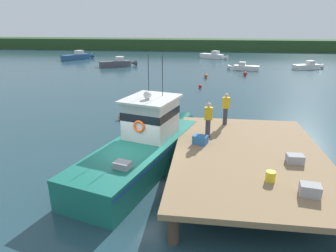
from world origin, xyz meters
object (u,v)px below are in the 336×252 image
crate_single_far (310,190)px  moored_boat_near_channel (213,56)px  mooring_buoy_channel_marker (245,74)px  mooring_buoy_spare_mooring (206,76)px  moored_boat_mid_harbor (244,67)px  deckhand_by_the_boat (208,119)px  bait_bucket (271,176)px  crate_single_by_cleat (295,159)px  moored_boat_far_right (78,56)px  moored_boat_off_the_point (308,66)px  mooring_buoy_inshore (121,117)px  crate_stack_mid_dock (200,140)px  main_fishing_boat (145,144)px  moored_boat_far_left (118,63)px  mooring_buoy_outer (200,86)px  deckhand_further_back (226,108)px

crate_single_far → moored_boat_near_channel: (-2.33, 46.84, -0.92)m
mooring_buoy_channel_marker → mooring_buoy_spare_mooring: mooring_buoy_channel_marker is taller
moored_boat_mid_harbor → mooring_buoy_spare_mooring: size_ratio=9.98×
deckhand_by_the_boat → moored_boat_mid_harbor: 29.59m
crate_single_far → bait_bucket: crate_single_far is taller
crate_single_far → crate_single_by_cleat: crate_single_far is taller
crate_single_by_cleat → moored_boat_far_right: 47.65m
deckhand_by_the_boat → moored_boat_far_right: (-22.63, 37.78, -1.54)m
moored_boat_off_the_point → mooring_buoy_channel_marker: 11.21m
deckhand_by_the_boat → moored_boat_off_the_point: 33.93m
crate_single_far → moored_boat_near_channel: size_ratio=0.12×
mooring_buoy_channel_marker → mooring_buoy_inshore: 21.51m
mooring_buoy_spare_mooring → crate_stack_mid_dock: bearing=-90.0°
crate_stack_mid_dock → moored_boat_mid_harbor: size_ratio=0.14×
mooring_buoy_channel_marker → mooring_buoy_spare_mooring: 5.18m
bait_bucket → main_fishing_boat: bearing=148.0°
main_fishing_boat → moored_boat_far_left: 32.78m
mooring_buoy_inshore → mooring_buoy_spare_mooring: mooring_buoy_spare_mooring is taller
mooring_buoy_spare_mooring → moored_boat_off_the_point: bearing=31.7°
moored_boat_mid_harbor → mooring_buoy_spare_mooring: (-5.08, -6.68, -0.15)m
bait_bucket → mooring_buoy_spare_mooring: bait_bucket is taller
moored_boat_far_left → moored_boat_far_right: size_ratio=0.94×
moored_boat_far_left → mooring_buoy_inshore: moored_boat_far_left is taller
crate_single_far → bait_bucket: size_ratio=1.76×
mooring_buoy_outer → crate_single_far: bearing=-79.5°
moored_boat_far_left → mooring_buoy_outer: moored_boat_far_left is taller
moored_boat_far_right → mooring_buoy_inshore: size_ratio=16.00×
deckhand_further_back → moored_boat_mid_harbor: 27.51m
main_fishing_boat → crate_stack_mid_dock: main_fishing_boat is taller
deckhand_by_the_boat → moored_boat_mid_harbor: bearing=80.7°
deckhand_by_the_boat → deckhand_further_back: (0.87, 1.97, 0.00)m
mooring_buoy_outer → mooring_buoy_spare_mooring: bearing=85.3°
deckhand_further_back → moored_boat_far_left: (-14.14, 28.37, -1.58)m
main_fishing_boat → moored_boat_mid_harbor: (7.53, 29.86, -0.64)m
moored_boat_near_channel → moored_boat_far_left: (-14.06, -12.00, 0.01)m
moored_boat_far_left → mooring_buoy_spare_mooring: size_ratio=12.45×
deckhand_further_back → mooring_buoy_spare_mooring: bearing=93.3°
moored_boat_near_channel → moored_boat_off_the_point: bearing=-41.5°
moored_boat_off_the_point → moored_boat_near_channel: bearing=138.5°
crate_stack_mid_dock → moored_boat_near_channel: crate_stack_mid_dock is taller
deckhand_by_the_boat → mooring_buoy_channel_marker: size_ratio=3.47×
deckhand_by_the_boat → deckhand_further_back: 2.15m
deckhand_by_the_boat → mooring_buoy_outer: (-0.79, 16.58, -1.89)m
crate_single_by_cleat → moored_boat_mid_harbor: size_ratio=0.14×
deckhand_further_back → mooring_buoy_outer: deckhand_further_back is taller
crate_single_far → moored_boat_far_right: (-25.74, 42.28, -0.86)m
moored_boat_near_channel → moored_boat_far_right: 23.86m
crate_stack_mid_dock → moored_boat_far_right: 44.57m
mooring_buoy_spare_mooring → moored_boat_far_right: bearing=145.6°
moored_boat_off_the_point → mooring_buoy_channel_marker: (-9.15, -6.48, -0.16)m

